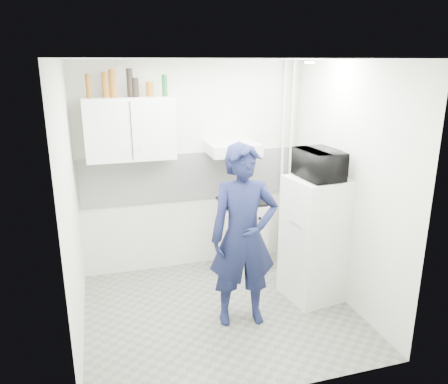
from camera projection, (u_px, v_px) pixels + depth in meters
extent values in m
plane|color=slate|center=(220.00, 312.00, 4.68)|extent=(2.80, 2.80, 0.00)
plane|color=white|center=(220.00, 59.00, 3.93)|extent=(2.80, 2.80, 0.00)
plane|color=silver|center=(192.00, 168.00, 5.45)|extent=(2.80, 0.00, 2.80)
plane|color=silver|center=(71.00, 210.00, 3.92)|extent=(0.00, 2.60, 2.60)
plane|color=silver|center=(345.00, 186.00, 4.68)|extent=(0.00, 2.60, 2.60)
imported|color=#141A3C|center=(243.00, 237.00, 4.29)|extent=(0.72, 0.52, 1.85)
cube|color=silver|center=(240.00, 235.00, 5.62)|extent=(0.55, 0.55, 0.88)
cube|color=white|center=(315.00, 239.00, 4.82)|extent=(0.66, 0.66, 1.39)
cube|color=black|center=(241.00, 201.00, 5.49)|extent=(0.53, 0.53, 0.03)
cylinder|color=silver|center=(241.00, 196.00, 5.46)|extent=(0.17, 0.17, 0.09)
imported|color=black|center=(319.00, 164.00, 4.58)|extent=(0.57, 0.40, 0.30)
cylinder|color=brown|center=(88.00, 86.00, 4.68)|extent=(0.06, 0.06, 0.26)
cylinder|color=brown|center=(105.00, 85.00, 4.72)|extent=(0.07, 0.07, 0.27)
cylinder|color=brown|center=(113.00, 83.00, 4.74)|extent=(0.07, 0.07, 0.30)
cylinder|color=black|center=(130.00, 83.00, 4.79)|extent=(0.07, 0.07, 0.31)
cylinder|color=black|center=(135.00, 87.00, 4.82)|extent=(0.08, 0.08, 0.21)
cylinder|color=brown|center=(150.00, 89.00, 4.87)|extent=(0.09, 0.09, 0.16)
cylinder|color=#144C1E|center=(165.00, 85.00, 4.90)|extent=(0.06, 0.06, 0.24)
cube|color=white|center=(130.00, 129.00, 4.93)|extent=(1.00, 0.35, 0.70)
cube|color=silver|center=(233.00, 149.00, 5.27)|extent=(0.60, 0.50, 0.14)
cube|color=white|center=(193.00, 176.00, 5.47)|extent=(2.74, 0.03, 0.60)
cylinder|color=silver|center=(290.00, 163.00, 5.73)|extent=(0.05, 0.05, 2.60)
cylinder|color=silver|center=(282.00, 163.00, 5.70)|extent=(0.04, 0.04, 2.60)
cylinder|color=white|center=(310.00, 62.00, 4.39)|extent=(0.10, 0.10, 0.02)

